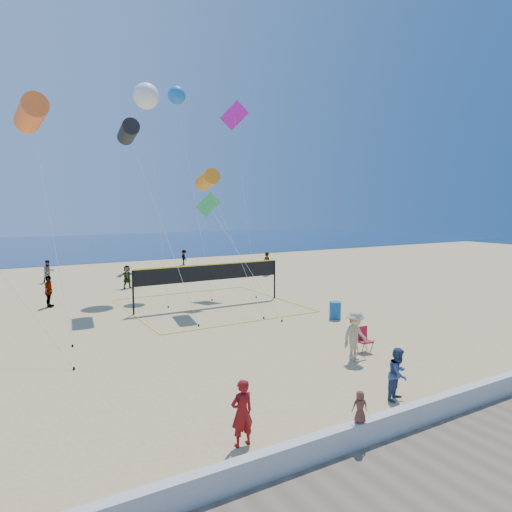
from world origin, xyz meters
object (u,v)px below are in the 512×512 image
trash_barrel (335,310)px  camp_chair (363,338)px  woman (242,413)px  volleyball_net (210,277)px

trash_barrel → camp_chair: bearing=-118.5°
camp_chair → trash_barrel: (2.54, 4.68, -0.12)m
woman → camp_chair: (7.58, 3.85, -0.26)m
woman → camp_chair: 8.50m
woman → trash_barrel: (10.12, 8.53, -0.38)m
woman → trash_barrel: bearing=-142.7°
trash_barrel → volleyball_net: size_ratio=0.10×
trash_barrel → volleyball_net: (-4.22, 6.12, 1.23)m
woman → volleyball_net: volleyball_net is taller
camp_chair → volleyball_net: bearing=105.6°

